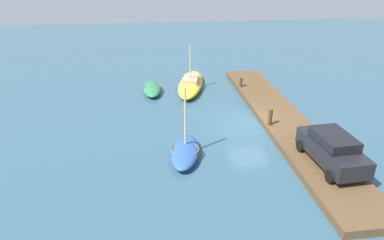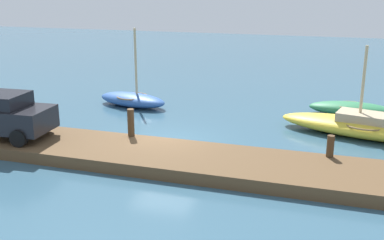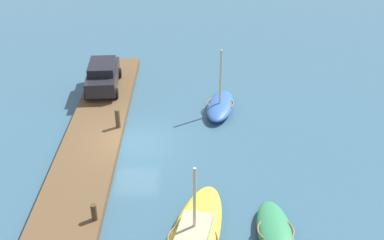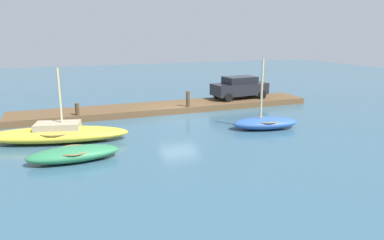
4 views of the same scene
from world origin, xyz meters
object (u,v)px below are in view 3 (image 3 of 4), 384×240
object	(u,v)px
mooring_post_west	(118,119)
rowboat_green	(275,233)
mooring_post_mid_west	(94,212)
rowboat_blue	(220,105)
parked_car	(103,75)

from	to	relation	value
mooring_post_west	rowboat_green	bearing A→B (deg)	42.12
rowboat_green	mooring_post_mid_west	bearing A→B (deg)	-96.42
rowboat_blue	mooring_post_west	xyz separation A→B (m)	(2.59, -5.73, 0.60)
mooring_post_west	mooring_post_mid_west	distance (m)	7.37
rowboat_green	parked_car	distance (m)	15.79
rowboat_green	mooring_post_mid_west	world-z (taller)	mooring_post_mid_west
parked_car	mooring_post_mid_west	bearing A→B (deg)	3.63
rowboat_green	parked_car	world-z (taller)	parked_car
rowboat_blue	parked_car	distance (m)	7.70
rowboat_green	rowboat_blue	world-z (taller)	rowboat_blue
rowboat_green	parked_car	bearing A→B (deg)	-146.37
rowboat_blue	mooring_post_mid_west	size ratio (longest dim) A/B	5.40
mooring_post_west	parked_car	bearing A→B (deg)	-162.45
mooring_post_mid_west	parked_car	bearing A→B (deg)	-172.80
rowboat_green	mooring_post_west	size ratio (longest dim) A/B	3.60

